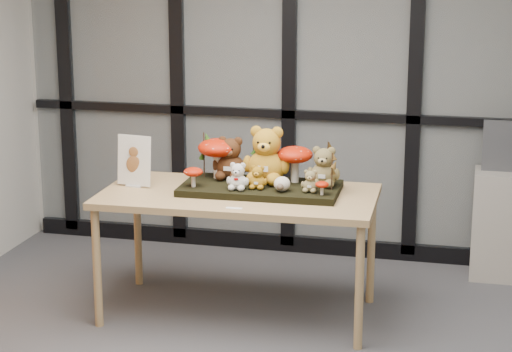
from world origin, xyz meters
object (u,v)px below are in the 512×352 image
(bear_white_bow, at_px, (238,175))
(mushroom_front_right, at_px, (322,187))
(bear_small_yellow, at_px, (258,176))
(bear_tan_back, at_px, (324,164))
(sign_holder, at_px, (134,163))
(diorama_tray, at_px, (261,188))
(mushroom_back_left, at_px, (218,156))
(display_table, at_px, (238,203))
(mushroom_front_left, at_px, (193,176))
(bear_pooh_yellow, at_px, (267,151))
(bear_beige_small, at_px, (310,180))
(plush_cream_hedgehog, at_px, (282,183))
(mushroom_back_right, at_px, (295,162))
(bear_brown_medium, at_px, (230,156))

(bear_white_bow, relative_size, mushroom_front_right, 2.03)
(mushroom_front_right, bearing_deg, bear_small_yellow, 172.27)
(bear_tan_back, xyz_separation_m, sign_holder, (-1.17, -0.14, -0.02))
(diorama_tray, relative_size, mushroom_back_left, 3.47)
(display_table, xyz_separation_m, bear_white_bow, (0.02, -0.07, 0.20))
(bear_tan_back, relative_size, bear_white_bow, 1.46)
(bear_tan_back, xyz_separation_m, bear_white_bow, (-0.48, -0.21, -0.04))
(bear_tan_back, relative_size, mushroom_back_left, 0.96)
(bear_tan_back, height_order, sign_holder, sign_holder)
(bear_small_yellow, xyz_separation_m, bear_white_bow, (-0.11, -0.05, 0.01))
(display_table, bearing_deg, mushroom_front_left, -167.13)
(diorama_tray, bearing_deg, bear_white_bow, -130.82)
(bear_white_bow, bearing_deg, display_table, 101.44)
(bear_pooh_yellow, height_order, mushroom_back_left, bear_pooh_yellow)
(bear_pooh_yellow, bearing_deg, bear_beige_small, -30.40)
(sign_holder, bearing_deg, diorama_tray, 12.81)
(sign_holder, bearing_deg, mushroom_front_right, 4.67)
(bear_small_yellow, bearing_deg, bear_white_bow, -157.43)
(bear_white_bow, height_order, plush_cream_hedgehog, bear_white_bow)
(bear_small_yellow, relative_size, mushroom_back_right, 0.63)
(plush_cream_hedgehog, bearing_deg, display_table, 169.26)
(bear_small_yellow, distance_m, bear_beige_small, 0.32)
(mushroom_front_left, bearing_deg, mushroom_back_left, 70.84)
(sign_holder, bearing_deg, bear_brown_medium, 25.42)
(mushroom_front_left, bearing_deg, display_table, 14.32)
(bear_pooh_yellow, relative_size, mushroom_back_left, 1.39)
(bear_white_bow, xyz_separation_m, bear_beige_small, (0.43, 0.05, -0.02))
(plush_cream_hedgehog, height_order, mushroom_front_right, plush_cream_hedgehog)
(bear_tan_back, bearing_deg, bear_small_yellow, -157.88)
(sign_holder, bearing_deg, bear_tan_back, 15.22)
(plush_cream_hedgehog, bearing_deg, bear_beige_small, 8.10)
(bear_tan_back, relative_size, plush_cream_hedgehog, 2.72)
(plush_cream_hedgehog, relative_size, mushroom_front_right, 1.09)
(mushroom_back_left, bearing_deg, bear_small_yellow, -32.86)
(mushroom_back_left, xyz_separation_m, mushroom_front_left, (-0.09, -0.25, -0.07))
(bear_beige_small, bearing_deg, display_table, 176.25)
(mushroom_front_right, relative_size, sign_holder, 0.28)
(display_table, xyz_separation_m, mushroom_front_right, (0.53, -0.07, 0.15))
(bear_white_bow, relative_size, mushroom_back_right, 0.74)
(bear_beige_small, bearing_deg, bear_small_yellow, 178.48)
(mushroom_back_right, bearing_deg, bear_small_yellow, -131.80)
(diorama_tray, xyz_separation_m, bear_small_yellow, (0.00, -0.08, 0.10))
(bear_brown_medium, bearing_deg, mushroom_back_left, 179.35)
(bear_beige_small, xyz_separation_m, mushroom_back_left, (-0.63, 0.20, 0.06))
(bear_white_bow, distance_m, plush_cream_hedgehog, 0.27)
(plush_cream_hedgehog, bearing_deg, bear_white_bow, -177.03)
(display_table, distance_m, bear_tan_back, 0.57)
(bear_brown_medium, xyz_separation_m, plush_cream_hedgehog, (0.38, -0.23, -0.10))
(diorama_tray, bearing_deg, bear_tan_back, 10.56)
(mushroom_back_left, height_order, mushroom_front_left, mushroom_back_left)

